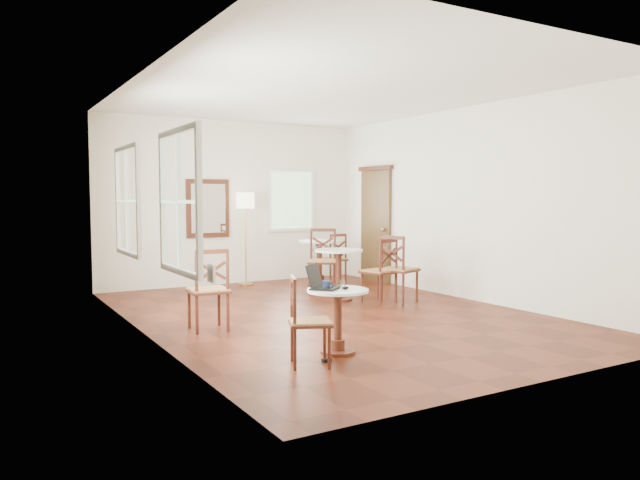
# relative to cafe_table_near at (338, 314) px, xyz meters

# --- Properties ---
(ground) EXTENTS (7.00, 7.00, 0.00)m
(ground) POSITION_rel_cafe_table_near_xyz_m (1.02, 1.80, -0.41)
(ground) COLOR #4F1B0D
(ground) RESTS_ON ground
(room_shell) EXTENTS (5.02, 7.02, 3.01)m
(room_shell) POSITION_rel_cafe_table_near_xyz_m (0.96, 2.07, 1.48)
(room_shell) COLOR white
(room_shell) RESTS_ON ground
(cafe_table_near) EXTENTS (0.63, 0.63, 0.66)m
(cafe_table_near) POSITION_rel_cafe_table_near_xyz_m (0.00, 0.00, 0.00)
(cafe_table_near) COLOR #4D2013
(cafe_table_near) RESTS_ON ground
(cafe_table_mid) EXTENTS (0.75, 0.75, 0.79)m
(cafe_table_mid) POSITION_rel_cafe_table_near_xyz_m (1.69, 2.69, 0.08)
(cafe_table_mid) COLOR #4D2013
(cafe_table_mid) RESTS_ON ground
(cafe_table_back) EXTENTS (0.77, 0.77, 0.81)m
(cafe_table_back) POSITION_rel_cafe_table_near_xyz_m (2.29, 4.30, 0.09)
(cafe_table_back) COLOR #4D2013
(cafe_table_back) RESTS_ON ground
(chair_near_a) EXTENTS (0.49, 0.49, 0.99)m
(chair_near_a) POSITION_rel_cafe_table_near_xyz_m (-0.77, 1.69, 0.08)
(chair_near_a) COLOR #4D2013
(chair_near_a) RESTS_ON ground
(chair_near_b) EXTENTS (0.51, 0.51, 0.85)m
(chair_near_b) POSITION_rel_cafe_table_near_xyz_m (-0.48, -0.23, 0.01)
(chair_near_b) COLOR #4D2013
(chair_near_b) RESTS_ON ground
(chair_mid_a) EXTENTS (0.54, 0.54, 0.98)m
(chair_mid_a) POSITION_rel_cafe_table_near_xyz_m (2.13, 2.19, 0.08)
(chair_mid_a) COLOR #4D2013
(chair_mid_a) RESTS_ON ground
(chair_mid_b) EXTENTS (0.60, 0.60, 1.02)m
(chair_mid_b) POSITION_rel_cafe_table_near_xyz_m (2.39, 2.09, 0.10)
(chair_mid_b) COLOR #4D2013
(chair_mid_b) RESTS_ON ground
(chair_back_a) EXTENTS (0.47, 0.47, 0.93)m
(chair_back_a) POSITION_rel_cafe_table_near_xyz_m (2.57, 4.27, 0.06)
(chair_back_a) COLOR #4D2013
(chair_back_a) RESTS_ON ground
(chair_back_b) EXTENTS (0.68, 0.68, 1.07)m
(chair_back_b) POSITION_rel_cafe_table_near_xyz_m (1.91, 3.55, 0.12)
(chair_back_b) COLOR #4D2013
(chair_back_b) RESTS_ON ground
(floor_lamp) EXTENTS (0.33, 0.33, 1.69)m
(floor_lamp) POSITION_rel_cafe_table_near_xyz_m (1.12, 4.95, 1.02)
(floor_lamp) COLOR #BF8C3F
(floor_lamp) RESTS_ON ground
(laptop) EXTENTS (0.45, 0.45, 0.25)m
(laptop) POSITION_rel_cafe_table_near_xyz_m (-0.13, 0.13, 0.31)
(laptop) COLOR black
(laptop) RESTS_ON cafe_table_near
(mouse) EXTENTS (0.09, 0.06, 0.03)m
(mouse) POSITION_rel_cafe_table_near_xyz_m (0.06, -0.04, 0.27)
(mouse) COLOR black
(mouse) RESTS_ON cafe_table_near
(navy_mug) EXTENTS (0.12, 0.08, 0.09)m
(navy_mug) POSITION_rel_cafe_table_near_xyz_m (-0.13, 0.01, 0.30)
(navy_mug) COLOR #101936
(navy_mug) RESTS_ON cafe_table_near
(water_glass) EXTENTS (0.05, 0.05, 0.09)m
(water_glass) POSITION_rel_cafe_table_near_xyz_m (0.08, 0.04, 0.30)
(water_glass) COLOR white
(water_glass) RESTS_ON cafe_table_near
(power_adapter) EXTENTS (0.09, 0.05, 0.04)m
(power_adapter) POSITION_rel_cafe_table_near_xyz_m (-0.27, -0.22, -0.39)
(power_adapter) COLOR black
(power_adapter) RESTS_ON ground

